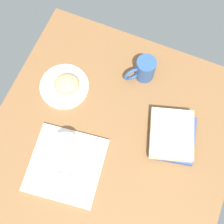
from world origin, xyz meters
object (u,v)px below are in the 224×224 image
Objects in this scene: square_plate at (66,165)px; book_stack at (173,136)px; scone_pastry at (67,84)px; round_plate at (64,86)px; breakfast_wrap at (65,150)px; sauce_cup at (64,180)px; coffee_mug at (144,69)px.

book_stack is (-24.37, 32.07, 1.84)cm from square_plate.
scone_pastry is 0.44× the size of book_stack.
round_plate is 26.97cm from breakfast_wrap.
book_stack reaches higher than sauce_cup.
coffee_mug is (-40.47, 14.84, 0.28)cm from breakfast_wrap.
breakfast_wrap is 39.34cm from book_stack.
scone_pastry is 30.85cm from square_plate.
coffee_mug reaches higher than square_plate.
breakfast_wrap is (23.73, 10.77, 0.93)cm from scone_pastry.
book_stack is (-20.06, 33.76, -2.34)cm from breakfast_wrap.
book_stack is at bearing 127.23° from square_plate.
round_plate is at bearing -58.16° from coffee_mug.
round_plate is 0.75× the size of square_plate.
coffee_mug is at bearing -137.18° from book_stack.
book_stack is (3.67, 44.53, -1.40)cm from scone_pastry.
breakfast_wrap is (-9.70, -3.80, 1.92)cm from sauce_cup.
sauce_cup is 0.23× the size of book_stack.
breakfast_wrap is at bearing -158.63° from sauce_cup.
breakfast_wrap reaches higher than square_plate.
book_stack is at bearing 85.50° from round_plate.
square_plate is (27.99, 13.89, 0.10)cm from round_plate.
sauce_cup is (5.39, 2.11, 2.25)cm from square_plate.
book_stack is at bearing 85.29° from scone_pastry.
book_stack is at bearing 42.82° from coffee_mug.
scone_pastry is at bearing -156.05° from square_plate.
sauce_cup is (33.43, 14.56, -0.99)cm from scone_pastry.
square_plate is at bearing -16.37° from coffee_mug.
breakfast_wrap reaches higher than round_plate.
scone_pastry is 0.88× the size of breakfast_wrap.
square_plate is 6.21cm from sauce_cup.
square_plate is at bearing 23.95° from scone_pastry.
square_plate is 6.23cm from breakfast_wrap.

